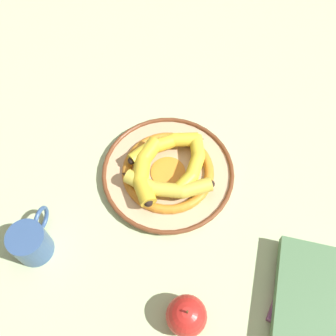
{
  "coord_description": "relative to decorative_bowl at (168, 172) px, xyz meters",
  "views": [
    {
      "loc": [
        -0.31,
        -0.32,
        0.83
      ],
      "look_at": [
        -0.02,
        0.02,
        0.04
      ],
      "focal_mm": 42.0,
      "sensor_mm": 36.0,
      "label": 1
    }
  ],
  "objects": [
    {
      "name": "banana_d",
      "position": [
        -0.04,
        -0.04,
        0.03
      ],
      "size": [
        0.16,
        0.17,
        0.03
      ],
      "rotation": [
        0.0,
        0.0,
        11.76
      ],
      "color": "gold",
      "rests_on": "decorative_bowl"
    },
    {
      "name": "decorative_bowl",
      "position": [
        0.0,
        0.0,
        0.0
      ],
      "size": [
        0.31,
        0.31,
        0.03
      ],
      "color": "tan",
      "rests_on": "ground_plane"
    },
    {
      "name": "ground_plane",
      "position": [
        0.02,
        -0.02,
        -0.01
      ],
      "size": [
        2.8,
        2.8,
        0.0
      ],
      "primitive_type": "plane",
      "color": "#B2C693"
    },
    {
      "name": "banana_b",
      "position": [
        0.03,
        0.05,
        0.03
      ],
      "size": [
        0.18,
        0.09,
        0.03
      ],
      "rotation": [
        0.0,
        0.0,
        9.09
      ],
      "color": "yellow",
      "rests_on": "decorative_bowl"
    },
    {
      "name": "coffee_mug",
      "position": [
        -0.33,
        0.04,
        0.03
      ],
      "size": [
        0.11,
        0.09,
        0.08
      ],
      "rotation": [
        0.0,
        0.0,
        0.63
      ],
      "color": "#335184",
      "rests_on": "ground_plane"
    },
    {
      "name": "apple",
      "position": [
        -0.18,
        -0.27,
        0.02
      ],
      "size": [
        0.08,
        0.08,
        0.09
      ],
      "color": "red",
      "rests_on": "ground_plane"
    },
    {
      "name": "banana_a",
      "position": [
        0.04,
        -0.04,
        0.03
      ],
      "size": [
        0.16,
        0.11,
        0.03
      ],
      "rotation": [
        0.0,
        0.0,
        6.84
      ],
      "color": "yellow",
      "rests_on": "decorative_bowl"
    },
    {
      "name": "banana_c",
      "position": [
        -0.05,
        0.03,
        0.03
      ],
      "size": [
        0.15,
        0.14,
        0.04
      ],
      "rotation": [
        0.0,
        0.0,
        10.21
      ],
      "color": "gold",
      "rests_on": "decorative_bowl"
    },
    {
      "name": "book_stack",
      "position": [
        0.03,
        -0.39,
        0.01
      ],
      "size": [
        0.24,
        0.23,
        0.05
      ],
      "rotation": [
        0.0,
        0.0,
        0.57
      ],
      "color": "#753D70",
      "rests_on": "ground_plane"
    }
  ]
}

